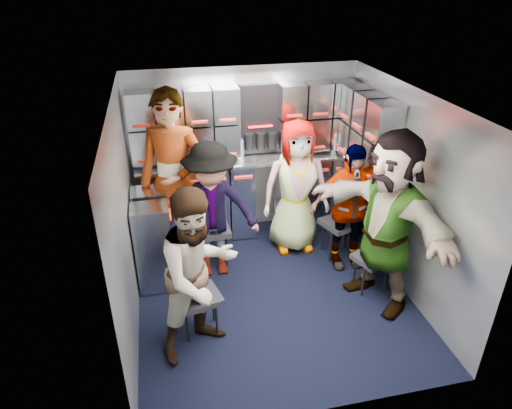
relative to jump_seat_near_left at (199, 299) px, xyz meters
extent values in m
plane|color=black|center=(0.81, 0.41, -0.39)|extent=(3.00, 3.00, 0.00)
cube|color=#92989F|center=(0.81, 1.91, 0.66)|extent=(2.80, 0.04, 2.10)
cube|color=#92989F|center=(-0.59, 0.41, 0.66)|extent=(0.04, 3.00, 2.10)
cube|color=#92989F|center=(2.21, 0.41, 0.66)|extent=(0.04, 3.00, 2.10)
cube|color=silver|center=(0.81, 0.41, 1.71)|extent=(2.80, 3.00, 0.02)
cube|color=#9BA1AB|center=(0.81, 1.70, 0.11)|extent=(2.68, 0.38, 0.99)
cube|color=#9BA1AB|center=(-0.38, 0.97, 0.11)|extent=(0.38, 0.76, 0.99)
cube|color=silver|center=(0.81, 1.70, 0.63)|extent=(2.68, 0.42, 0.03)
cube|color=#9BA1AB|center=(0.81, 1.76, 1.10)|extent=(2.68, 0.28, 0.82)
cube|color=#9BA1AB|center=(2.06, 1.11, 1.10)|extent=(0.28, 1.00, 0.82)
cube|color=#9BA1AB|center=(2.06, 1.01, 0.11)|extent=(0.28, 1.20, 1.00)
cube|color=red|center=(0.81, 1.50, 0.49)|extent=(2.60, 0.02, 0.03)
cube|color=black|center=(0.00, 0.00, 0.02)|extent=(0.44, 0.43, 0.06)
cylinder|color=black|center=(-0.14, -0.12, -0.19)|extent=(0.02, 0.02, 0.39)
cylinder|color=black|center=(0.14, -0.12, -0.19)|extent=(0.02, 0.02, 0.39)
cylinder|color=black|center=(-0.14, 0.12, -0.19)|extent=(0.02, 0.02, 0.39)
cylinder|color=black|center=(0.14, 0.12, -0.19)|extent=(0.02, 0.02, 0.39)
cube|color=black|center=(0.26, 1.10, 0.06)|extent=(0.43, 0.41, 0.06)
cylinder|color=black|center=(0.11, 0.98, -0.17)|extent=(0.03, 0.03, 0.43)
cylinder|color=black|center=(0.41, 0.98, -0.17)|extent=(0.03, 0.03, 0.43)
cylinder|color=black|center=(0.11, 1.23, -0.17)|extent=(0.03, 0.03, 0.43)
cylinder|color=black|center=(0.41, 1.23, -0.17)|extent=(0.03, 0.03, 0.43)
cube|color=black|center=(1.29, 1.43, 0.06)|extent=(0.47, 0.46, 0.06)
cylinder|color=black|center=(1.14, 1.31, -0.17)|extent=(0.03, 0.03, 0.43)
cylinder|color=black|center=(1.44, 1.31, -0.17)|extent=(0.03, 0.03, 0.43)
cylinder|color=black|center=(1.14, 1.56, -0.17)|extent=(0.03, 0.03, 0.43)
cylinder|color=black|center=(1.44, 1.56, -0.17)|extent=(0.03, 0.03, 0.43)
cube|color=black|center=(1.76, 0.96, 0.05)|extent=(0.50, 0.49, 0.06)
cylinder|color=black|center=(1.62, 0.83, -0.18)|extent=(0.02, 0.02, 0.42)
cylinder|color=black|center=(1.91, 0.83, -0.18)|extent=(0.02, 0.02, 0.42)
cylinder|color=black|center=(1.62, 1.08, -0.18)|extent=(0.02, 0.02, 0.42)
cylinder|color=black|center=(1.91, 1.08, -0.18)|extent=(0.02, 0.02, 0.42)
cube|color=black|center=(1.86, 0.27, 0.00)|extent=(0.44, 0.43, 0.05)
cylinder|color=black|center=(1.73, 0.16, -0.20)|extent=(0.02, 0.02, 0.36)
cylinder|color=black|center=(1.98, 0.16, -0.20)|extent=(0.02, 0.02, 0.36)
cylinder|color=black|center=(1.73, 0.38, -0.20)|extent=(0.02, 0.02, 0.36)
cylinder|color=black|center=(1.98, 0.38, -0.20)|extent=(0.02, 0.02, 0.36)
imported|color=black|center=(-0.11, 1.23, 0.64)|extent=(0.87, 0.71, 2.05)
imported|color=black|center=(0.00, -0.18, 0.42)|extent=(0.98, 0.91, 1.60)
imported|color=black|center=(0.26, 0.92, 0.40)|extent=(1.03, 0.60, 1.57)
imported|color=black|center=(1.29, 1.25, 0.42)|extent=(0.82, 0.56, 1.62)
imported|color=black|center=(1.76, 0.78, 0.35)|extent=(0.88, 0.39, 1.48)
imported|color=black|center=(1.86, 0.09, 0.54)|extent=(1.17, 1.80, 1.86)
cylinder|color=white|center=(0.72, 1.65, 0.78)|extent=(0.06, 0.06, 0.26)
cylinder|color=white|center=(0.46, 1.65, 0.78)|extent=(0.07, 0.07, 0.27)
cylinder|color=white|center=(1.89, 1.65, 0.78)|extent=(0.07, 0.07, 0.27)
cylinder|color=#CBBA8F|center=(0.23, 1.64, 0.69)|extent=(0.08, 0.08, 0.09)
cylinder|color=#CBBA8F|center=(1.36, 1.64, 0.70)|extent=(0.09, 0.09, 0.11)
camera|label=1|loc=(-0.20, -3.35, 2.76)|focal=32.00mm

